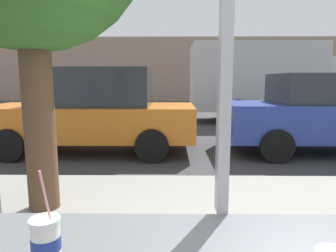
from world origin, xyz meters
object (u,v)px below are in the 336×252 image
(soda_cup_left, at_px, (46,242))
(parked_car_orange, at_px, (93,111))
(box_truck, at_px, (273,80))
(parked_car_blue, at_px, (328,113))

(soda_cup_left, relative_size, parked_car_orange, 0.07)
(box_truck, bearing_deg, parked_car_blue, -95.54)
(soda_cup_left, distance_m, box_truck, 11.26)
(soda_cup_left, bearing_deg, parked_car_blue, 55.77)
(soda_cup_left, height_order, box_truck, box_truck)
(parked_car_orange, distance_m, parked_car_blue, 5.01)
(soda_cup_left, height_order, parked_car_orange, parked_car_orange)
(parked_car_blue, distance_m, box_truck, 5.04)
(parked_car_blue, height_order, box_truck, box_truck)
(parked_car_orange, relative_size, box_truck, 0.69)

